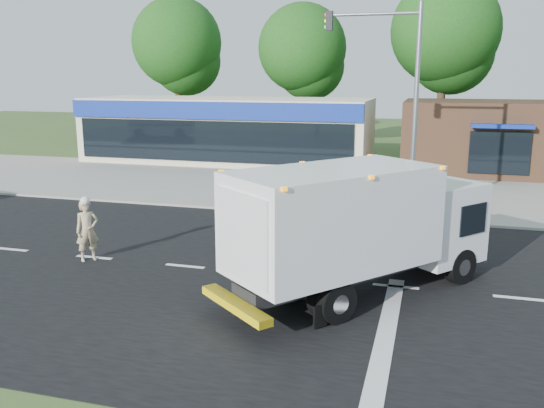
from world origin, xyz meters
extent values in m
plane|color=#385123|center=(0.00, 0.00, 0.00)|extent=(120.00, 120.00, 0.00)
cube|color=black|center=(0.00, 0.00, 0.00)|extent=(60.00, 14.00, 0.02)
cube|color=gray|center=(0.00, 8.20, 0.06)|extent=(60.00, 2.40, 0.12)
cube|color=gray|center=(0.00, 14.00, 0.01)|extent=(60.00, 9.00, 0.02)
cube|color=silver|center=(-9.00, 0.00, 0.02)|extent=(1.20, 0.15, 0.01)
cube|color=silver|center=(-6.00, 0.00, 0.02)|extent=(1.20, 0.15, 0.01)
cube|color=silver|center=(-3.00, 0.00, 0.02)|extent=(1.20, 0.15, 0.01)
cube|color=silver|center=(0.00, 0.00, 0.02)|extent=(1.20, 0.15, 0.01)
cube|color=silver|center=(3.00, 0.00, 0.02)|extent=(1.20, 0.15, 0.01)
cube|color=silver|center=(6.00, 0.00, 0.02)|extent=(1.20, 0.15, 0.01)
cube|color=silver|center=(3.00, -3.00, 0.02)|extent=(0.40, 7.00, 0.01)
cube|color=black|center=(1.54, -1.45, 0.71)|extent=(4.00, 4.52, 0.35)
cube|color=white|center=(3.84, 1.30, 1.56)|extent=(2.96, 2.94, 2.12)
cube|color=black|center=(4.45, 2.04, 1.77)|extent=(1.57, 1.34, 0.91)
cube|color=white|center=(1.54, -1.45, 2.12)|extent=(5.09, 5.42, 2.37)
cube|color=silver|center=(-0.08, -3.40, 2.07)|extent=(1.59, 1.34, 1.92)
cube|color=yellow|center=(-0.20, -3.54, 0.55)|extent=(2.09, 1.82, 0.18)
cube|color=orange|center=(1.54, -1.45, 3.28)|extent=(4.99, 5.30, 0.08)
cylinder|color=black|center=(3.13, 1.95, 0.48)|extent=(0.85, 0.94, 0.97)
cylinder|color=black|center=(4.61, 0.73, 0.48)|extent=(0.85, 0.94, 0.97)
cylinder|color=black|center=(0.32, -1.35, 0.48)|extent=(0.85, 0.94, 0.97)
cylinder|color=black|center=(1.87, -2.64, 0.48)|extent=(0.85, 0.94, 0.97)
imported|color=tan|center=(-6.00, -0.26, 0.92)|extent=(0.78, 0.80, 1.85)
sphere|color=white|center=(-6.00, -0.26, 1.82)|extent=(0.28, 0.28, 0.28)
cube|color=beige|center=(-9.00, 20.00, 2.00)|extent=(18.00, 6.00, 4.00)
cube|color=navy|center=(-9.00, 16.95, 3.40)|extent=(18.00, 0.30, 1.00)
cube|color=black|center=(-9.00, 16.95, 1.60)|extent=(17.00, 0.12, 2.40)
cube|color=#382316|center=(7.00, 20.00, 2.00)|extent=(10.00, 6.00, 4.00)
cube|color=navy|center=(7.00, 16.90, 2.90)|extent=(3.00, 1.20, 0.20)
cube|color=black|center=(7.00, 16.95, 1.50)|extent=(3.00, 0.12, 2.20)
cylinder|color=gray|center=(3.00, 7.60, 4.00)|extent=(0.18, 0.18, 8.00)
cylinder|color=gray|center=(1.30, 7.60, 7.60)|extent=(3.40, 0.12, 0.12)
cube|color=black|center=(-0.30, 7.60, 7.40)|extent=(0.25, 0.25, 0.70)
cylinder|color=#332114|center=(-16.00, 28.00, 3.67)|extent=(0.56, 0.56, 7.35)
sphere|color=#194B15|center=(-16.00, 28.00, 7.88)|extent=(6.93, 6.93, 6.93)
sphere|color=#194B15|center=(-15.50, 28.50, 6.51)|extent=(5.46, 5.46, 5.46)
cylinder|color=#332114|center=(-6.00, 28.00, 3.43)|extent=(0.56, 0.56, 6.86)
sphere|color=#194B15|center=(-6.00, 28.00, 7.35)|extent=(6.47, 6.47, 6.47)
sphere|color=#194B15|center=(-5.50, 28.50, 6.08)|extent=(5.10, 5.10, 5.10)
cylinder|color=#332114|center=(4.00, 28.00, 3.92)|extent=(0.56, 0.56, 7.84)
sphere|color=#194B15|center=(4.00, 28.00, 8.40)|extent=(7.39, 7.39, 7.39)
sphere|color=#194B15|center=(4.50, 28.50, 6.94)|extent=(5.82, 5.82, 5.82)
camera|label=1|loc=(3.76, -14.58, 5.45)|focal=38.00mm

